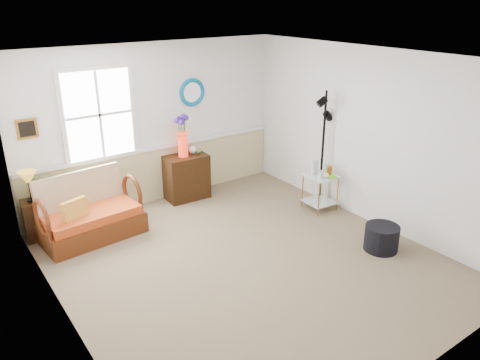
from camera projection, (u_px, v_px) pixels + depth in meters
floor at (246, 261)px, 6.15m from camera, size 4.50×5.00×0.01m
ceiling at (247, 59)px, 5.19m from camera, size 4.50×5.00×0.01m
walls at (247, 168)px, 5.67m from camera, size 4.51×5.01×2.60m
wainscot at (159, 174)px, 7.85m from camera, size 4.46×0.02×0.90m
chair_rail at (157, 148)px, 7.67m from camera, size 4.46×0.04×0.06m
window at (99, 115)px, 6.93m from camera, size 1.14×0.06×1.44m
picture at (27, 129)px, 6.40m from camera, size 0.28×0.03×0.28m
mirror at (192, 92)px, 7.75m from camera, size 0.47×0.07×0.47m
loveseat at (90, 208)px, 6.61m from camera, size 1.45×0.90×0.91m
throw_pillow at (76, 213)px, 6.38m from camera, size 0.39×0.21×0.38m
lamp_stand at (36, 220)px, 6.63m from camera, size 0.36×0.36×0.58m
table_lamp at (29, 187)px, 6.43m from camera, size 0.29×0.29×0.45m
potted_plant at (41, 189)px, 6.54m from camera, size 0.39×0.43×0.31m
cabinet at (186, 177)px, 7.93m from camera, size 0.74×0.50×0.76m
flower_vase at (182, 136)px, 7.62m from camera, size 0.26×0.26×0.69m
side_table at (320, 192)px, 7.53m from camera, size 0.49×0.49×0.59m
tabletop_items at (323, 168)px, 7.38m from camera, size 0.41×0.41×0.24m
floor_lamp at (323, 149)px, 7.52m from camera, size 0.34×0.34×1.89m
ottoman at (381, 238)px, 6.37m from camera, size 0.60×0.60×0.36m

